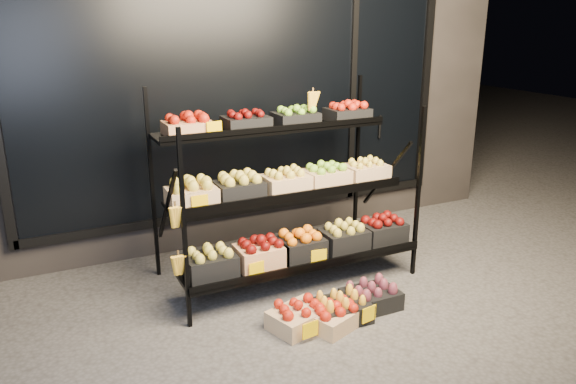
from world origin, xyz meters
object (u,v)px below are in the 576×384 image
floor_crate_left (299,315)px  floor_crate_midleft (340,308)px  display_rack (288,192)px  floor_crate_midright (335,315)px

floor_crate_left → floor_crate_midleft: 0.33m
display_rack → floor_crate_midleft: 1.07m
floor_crate_midleft → floor_crate_midright: size_ratio=0.96×
display_rack → floor_crate_left: size_ratio=4.51×
floor_crate_left → display_rack: bearing=52.7°
floor_crate_left → floor_crate_midright: bearing=-40.9°
display_rack → floor_crate_midright: display_rack is taller
display_rack → floor_crate_midright: 1.13m
floor_crate_midleft → floor_crate_midright: bearing=-138.8°
floor_crate_left → floor_crate_midright: (0.25, -0.11, -0.00)m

